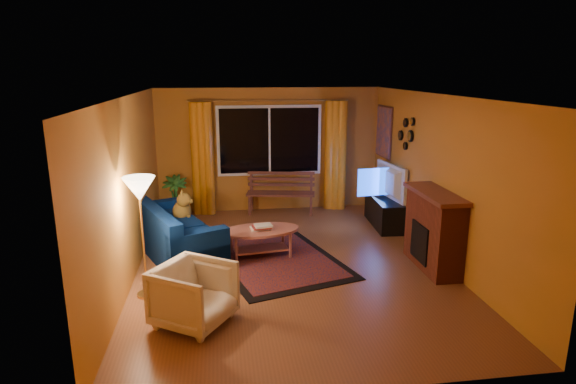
{
  "coord_description": "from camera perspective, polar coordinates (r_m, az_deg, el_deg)",
  "views": [
    {
      "loc": [
        -1.0,
        -6.68,
        2.86
      ],
      "look_at": [
        0.0,
        0.3,
        1.05
      ],
      "focal_mm": 30.0,
      "sensor_mm": 36.0,
      "label": 1
    }
  ],
  "objects": [
    {
      "name": "floor",
      "position": [
        7.33,
        0.34,
        -8.63
      ],
      "size": [
        4.5,
        6.0,
        0.02
      ],
      "primitive_type": "cube",
      "color": "brown",
      "rests_on": "ground"
    },
    {
      "name": "ceiling",
      "position": [
        6.76,
        0.37,
        11.44
      ],
      "size": [
        4.5,
        6.0,
        0.02
      ],
      "primitive_type": "cube",
      "color": "white",
      "rests_on": "ground"
    },
    {
      "name": "wall_back",
      "position": [
        9.87,
        -2.23,
        5.0
      ],
      "size": [
        4.5,
        0.02,
        2.5
      ],
      "primitive_type": "cube",
      "color": "#C37A29",
      "rests_on": "ground"
    },
    {
      "name": "wall_left",
      "position": [
        6.98,
        -18.32,
        0.33
      ],
      "size": [
        0.02,
        6.0,
        2.5
      ],
      "primitive_type": "cube",
      "color": "#C37A29",
      "rests_on": "ground"
    },
    {
      "name": "wall_right",
      "position": [
        7.6,
        17.46,
        1.5
      ],
      "size": [
        0.02,
        6.0,
        2.5
      ],
      "primitive_type": "cube",
      "color": "#C37A29",
      "rests_on": "ground"
    },
    {
      "name": "window",
      "position": [
        9.77,
        -2.21,
        6.1
      ],
      "size": [
        2.0,
        0.02,
        1.3
      ],
      "primitive_type": "cube",
      "color": "black",
      "rests_on": "wall_back"
    },
    {
      "name": "curtain_rod",
      "position": [
        9.65,
        -2.22,
        10.77
      ],
      "size": [
        3.2,
        0.03,
        0.03
      ],
      "primitive_type": "cylinder",
      "rotation": [
        0.0,
        1.57,
        0.0
      ],
      "color": "#BF8C3F",
      "rests_on": "wall_back"
    },
    {
      "name": "curtain_left",
      "position": [
        9.72,
        -10.11,
        3.87
      ],
      "size": [
        0.36,
        0.36,
        2.24
      ],
      "primitive_type": "cylinder",
      "color": "orange",
      "rests_on": "ground"
    },
    {
      "name": "curtain_right",
      "position": [
        9.99,
        5.59,
        4.31
      ],
      "size": [
        0.36,
        0.36,
        2.24
      ],
      "primitive_type": "cylinder",
      "color": "orange",
      "rests_on": "ground"
    },
    {
      "name": "bench",
      "position": [
        9.77,
        -0.87,
        -1.36
      ],
      "size": [
        1.42,
        0.66,
        0.41
      ],
      "primitive_type": "cube",
      "rotation": [
        0.0,
        0.0,
        -0.19
      ],
      "color": "#562B22",
      "rests_on": "ground"
    },
    {
      "name": "potted_plant",
      "position": [
        9.53,
        -13.24,
        -0.72
      ],
      "size": [
        0.51,
        0.51,
        0.87
      ],
      "primitive_type": "imported",
      "rotation": [
        0.0,
        0.0,
        0.05
      ],
      "color": "#235B1E",
      "rests_on": "ground"
    },
    {
      "name": "sofa",
      "position": [
        7.74,
        -13.01,
        -4.39
      ],
      "size": [
        1.62,
        2.23,
        0.83
      ],
      "primitive_type": "cube",
      "rotation": [
        0.0,
        0.0,
        0.41
      ],
      "color": "#031746",
      "rests_on": "ground"
    },
    {
      "name": "dog",
      "position": [
        8.11,
        -12.49,
        -1.86
      ],
      "size": [
        0.41,
        0.48,
        0.45
      ],
      "primitive_type": null,
      "rotation": [
        0.0,
        0.0,
        0.28
      ],
      "color": "olive",
      "rests_on": "sofa"
    },
    {
      "name": "armchair",
      "position": [
        5.69,
        -11.09,
        -11.55
      ],
      "size": [
        1.03,
        1.04,
        0.79
      ],
      "primitive_type": "imported",
      "rotation": [
        0.0,
        0.0,
        0.99
      ],
      "color": "beige",
      "rests_on": "ground"
    },
    {
      "name": "floor_lamp",
      "position": [
        6.36,
        -16.81,
        -5.19
      ],
      "size": [
        0.34,
        0.34,
        1.59
      ],
      "primitive_type": "cylinder",
      "rotation": [
        0.0,
        0.0,
        0.33
      ],
      "color": "#BF8C3F",
      "rests_on": "ground"
    },
    {
      "name": "rug",
      "position": [
        7.64,
        -2.02,
        -7.52
      ],
      "size": [
        2.43,
        3.11,
        0.02
      ],
      "primitive_type": "cube",
      "rotation": [
        0.0,
        0.0,
        0.29
      ],
      "color": "maroon",
      "rests_on": "ground"
    },
    {
      "name": "coffee_table",
      "position": [
        7.57,
        -3.27,
        -6.01
      ],
      "size": [
        1.37,
        1.37,
        0.45
      ],
      "primitive_type": "cylinder",
      "rotation": [
        0.0,
        0.0,
        0.13
      ],
      "color": "#B7675B",
      "rests_on": "ground"
    },
    {
      "name": "tv_console",
      "position": [
        9.18,
        11.29,
        -2.31
      ],
      "size": [
        0.5,
        1.29,
        0.53
      ],
      "primitive_type": "cube",
      "rotation": [
        0.0,
        0.0,
        -0.06
      ],
      "color": "black",
      "rests_on": "ground"
    },
    {
      "name": "television",
      "position": [
        9.03,
        11.47,
        1.24
      ],
      "size": [
        0.27,
        1.12,
        0.64
      ],
      "primitive_type": "imported",
      "rotation": [
        0.0,
        0.0,
        1.69
      ],
      "color": "black",
      "rests_on": "tv_console"
    },
    {
      "name": "fireplace",
      "position": [
        7.35,
        16.89,
        -4.56
      ],
      "size": [
        0.4,
        1.2,
        1.1
      ],
      "primitive_type": "cube",
      "color": "maroon",
      "rests_on": "ground"
    },
    {
      "name": "mirror_cluster",
      "position": [
        8.66,
        13.77,
        6.97
      ],
      "size": [
        0.06,
        0.6,
        0.56
      ],
      "primitive_type": null,
      "color": "black",
      "rests_on": "wall_right"
    },
    {
      "name": "painting",
      "position": [
        9.75,
        11.28,
        7.0
      ],
      "size": [
        0.04,
        0.76,
        0.96
      ],
      "primitive_type": "cube",
      "color": "orange",
      "rests_on": "wall_right"
    }
  ]
}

